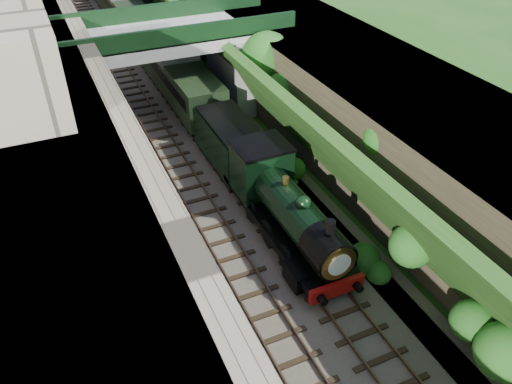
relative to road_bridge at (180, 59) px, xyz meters
name	(u,v)px	position (x,y,z in m)	size (l,w,h in m)	color
ground	(346,362)	(-0.94, -24.00, -4.08)	(160.00, 160.00, 0.00)	#1E4714
trackbed	(189,135)	(-0.94, -4.00, -3.98)	(10.00, 90.00, 0.20)	#473F38
retaining_wall	(100,105)	(-6.44, -4.00, -0.58)	(1.00, 90.00, 7.00)	#756B56
street_plateau_left	(40,116)	(-9.94, -4.00, -0.58)	(6.00, 90.00, 7.00)	#262628
street_plateau_right	(312,72)	(8.56, -4.00, -0.95)	(8.00, 90.00, 6.25)	#262628
embankment_slope	(267,98)	(4.07, -5.90, -1.30)	(4.58, 90.00, 6.41)	#1E4714
track_left	(161,139)	(-2.94, -4.00, -3.83)	(2.50, 90.00, 0.20)	black
track_right	(205,130)	(0.26, -4.00, -3.83)	(2.50, 90.00, 0.20)	black
road_bridge	(180,59)	(0.00, 0.00, 0.00)	(16.00, 6.40, 7.25)	gray
building_near	(8,61)	(-10.44, -10.00, 4.92)	(4.00, 8.00, 4.00)	gray
tree	(267,59)	(4.97, -4.07, 0.57)	(3.60, 3.80, 6.60)	black
locomotive	(286,209)	(0.26, -16.27, -2.18)	(3.10, 10.23, 3.83)	black
tender	(231,145)	(0.26, -8.90, -2.46)	(2.70, 6.00, 3.05)	black
coach_front	(171,67)	(0.26, 3.70, -2.03)	(2.90, 18.00, 3.70)	black
coach_middle	(122,7)	(0.26, 22.50, -2.03)	(2.90, 18.00, 3.70)	black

